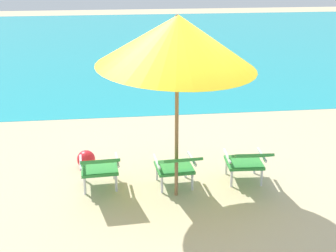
% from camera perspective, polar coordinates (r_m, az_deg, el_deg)
% --- Properties ---
extents(ground_plane, '(40.00, 40.00, 0.00)m').
position_cam_1_polar(ground_plane, '(10.60, -2.30, 2.40)').
color(ground_plane, '#CCB78E').
extents(ocean_band, '(40.00, 18.00, 0.01)m').
position_cam_1_polar(ocean_band, '(18.67, -4.55, 10.02)').
color(ocean_band, teal).
rests_on(ocean_band, ground_plane).
extents(swim_buoy, '(1.60, 0.18, 0.18)m').
position_cam_1_polar(swim_buoy, '(14.85, 3.76, 7.85)').
color(swim_buoy, yellow).
rests_on(swim_buoy, ocean_band).
extents(lounge_chair_left, '(0.59, 0.90, 0.68)m').
position_cam_1_polar(lounge_chair_left, '(6.73, -8.23, -4.74)').
color(lounge_chair_left, '#338E3D').
rests_on(lounge_chair_left, ground_plane).
extents(lounge_chair_center, '(0.59, 0.91, 0.68)m').
position_cam_1_polar(lounge_chair_center, '(6.69, 1.06, -4.67)').
color(lounge_chair_center, '#338E3D').
rests_on(lounge_chair_center, ground_plane).
extents(lounge_chair_right, '(0.59, 0.90, 0.68)m').
position_cam_1_polar(lounge_chair_right, '(6.94, 9.48, -4.03)').
color(lounge_chair_right, '#338E3D').
rests_on(lounge_chair_right, ground_plane).
extents(beach_umbrella_center, '(2.92, 2.93, 2.55)m').
position_cam_1_polar(beach_umbrella_center, '(6.04, 1.12, 10.13)').
color(beach_umbrella_center, olive).
rests_on(beach_umbrella_center, ground_plane).
extents(beach_ball, '(0.29, 0.29, 0.29)m').
position_cam_1_polar(beach_ball, '(7.62, -9.82, -3.95)').
color(beach_ball, red).
rests_on(beach_ball, ground_plane).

